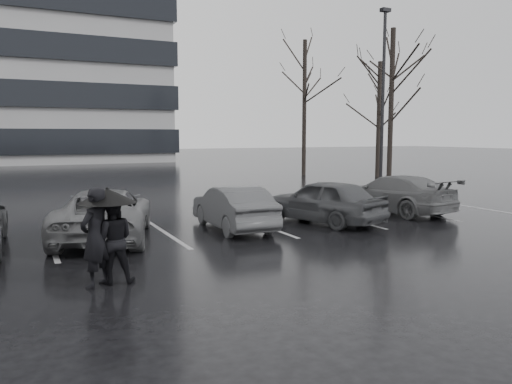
{
  "coord_description": "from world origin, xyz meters",
  "views": [
    {
      "loc": [
        -5.65,
        -10.54,
        2.57
      ],
      "look_at": [
        -0.1,
        1.0,
        1.1
      ],
      "focal_mm": 35.0,
      "sensor_mm": 36.0,
      "label": 1
    }
  ],
  "objects_px": {
    "car_main": "(323,201)",
    "car_east": "(393,194)",
    "car_west_b": "(105,214)",
    "tree_ne": "(379,120)",
    "tree_north": "(304,108)",
    "tree_east": "(391,107)",
    "car_west_a": "(233,207)",
    "lamp_post": "(383,109)",
    "pedestrian_right": "(112,240)",
    "pedestrian_left": "(95,237)"
  },
  "relations": [
    {
      "from": "car_main",
      "to": "car_east",
      "type": "relative_size",
      "value": 0.88
    },
    {
      "from": "car_west_b",
      "to": "car_main",
      "type": "bearing_deg",
      "value": -168.23
    },
    {
      "from": "tree_ne",
      "to": "tree_north",
      "type": "height_order",
      "value": "tree_north"
    },
    {
      "from": "car_west_b",
      "to": "tree_east",
      "type": "relative_size",
      "value": 0.56
    },
    {
      "from": "tree_ne",
      "to": "tree_north",
      "type": "relative_size",
      "value": 0.82
    },
    {
      "from": "car_west_a",
      "to": "car_west_b",
      "type": "relative_size",
      "value": 0.8
    },
    {
      "from": "car_west_a",
      "to": "lamp_post",
      "type": "distance_m",
      "value": 11.68
    },
    {
      "from": "car_west_a",
      "to": "tree_ne",
      "type": "relative_size",
      "value": 0.51
    },
    {
      "from": "car_west_b",
      "to": "tree_north",
      "type": "relative_size",
      "value": 0.53
    },
    {
      "from": "car_main",
      "to": "pedestrian_right",
      "type": "height_order",
      "value": "pedestrian_right"
    },
    {
      "from": "car_west_a",
      "to": "tree_east",
      "type": "xyz_separation_m",
      "value": [
        12.36,
        8.09,
        3.41
      ]
    },
    {
      "from": "pedestrian_right",
      "to": "tree_ne",
      "type": "height_order",
      "value": "tree_ne"
    },
    {
      "from": "car_east",
      "to": "lamp_post",
      "type": "xyz_separation_m",
      "value": [
        3.81,
        5.23,
        3.1
      ]
    },
    {
      "from": "pedestrian_left",
      "to": "pedestrian_right",
      "type": "bearing_deg",
      "value": 159.29
    },
    {
      "from": "tree_north",
      "to": "car_west_b",
      "type": "bearing_deg",
      "value": -134.7
    },
    {
      "from": "pedestrian_left",
      "to": "tree_north",
      "type": "xyz_separation_m",
      "value": [
        15.51,
        18.93,
        3.4
      ]
    },
    {
      "from": "car_west_a",
      "to": "car_west_b",
      "type": "distance_m",
      "value": 3.39
    },
    {
      "from": "tree_north",
      "to": "pedestrian_left",
      "type": "bearing_deg",
      "value": -129.33
    },
    {
      "from": "pedestrian_right",
      "to": "lamp_post",
      "type": "xyz_separation_m",
      "value": [
        13.61,
        9.36,
        2.97
      ]
    },
    {
      "from": "pedestrian_right",
      "to": "car_east",
      "type": "bearing_deg",
      "value": -146.61
    },
    {
      "from": "car_main",
      "to": "pedestrian_left",
      "type": "height_order",
      "value": "pedestrian_left"
    },
    {
      "from": "tree_east",
      "to": "car_west_a",
      "type": "bearing_deg",
      "value": -146.79
    },
    {
      "from": "car_east",
      "to": "pedestrian_left",
      "type": "bearing_deg",
      "value": 14.05
    },
    {
      "from": "car_west_b",
      "to": "pedestrian_left",
      "type": "bearing_deg",
      "value": 95.12
    },
    {
      "from": "pedestrian_right",
      "to": "car_main",
      "type": "bearing_deg",
      "value": -141.68
    },
    {
      "from": "car_west_a",
      "to": "car_west_b",
      "type": "bearing_deg",
      "value": -1.63
    },
    {
      "from": "pedestrian_right",
      "to": "tree_ne",
      "type": "relative_size",
      "value": 0.22
    },
    {
      "from": "pedestrian_left",
      "to": "lamp_post",
      "type": "distance_m",
      "value": 17.07
    },
    {
      "from": "pedestrian_right",
      "to": "tree_east",
      "type": "distance_m",
      "value": 20.34
    },
    {
      "from": "car_main",
      "to": "tree_east",
      "type": "bearing_deg",
      "value": -157.57
    },
    {
      "from": "car_west_a",
      "to": "tree_north",
      "type": "relative_size",
      "value": 0.42
    },
    {
      "from": "car_main",
      "to": "tree_ne",
      "type": "relative_size",
      "value": 0.54
    },
    {
      "from": "car_main",
      "to": "pedestrian_right",
      "type": "xyz_separation_m",
      "value": [
        -6.62,
        -3.49,
        0.12
      ]
    },
    {
      "from": "car_east",
      "to": "pedestrian_right",
      "type": "bearing_deg",
      "value": 14.15
    },
    {
      "from": "car_west_b",
      "to": "pedestrian_right",
      "type": "relative_size",
      "value": 2.95
    },
    {
      "from": "car_main",
      "to": "lamp_post",
      "type": "bearing_deg",
      "value": -158.55
    },
    {
      "from": "tree_ne",
      "to": "tree_north",
      "type": "xyz_separation_m",
      "value": [
        -3.5,
        3.0,
        0.75
      ]
    },
    {
      "from": "car_east",
      "to": "lamp_post",
      "type": "relative_size",
      "value": 0.53
    },
    {
      "from": "car_west_a",
      "to": "pedestrian_left",
      "type": "height_order",
      "value": "pedestrian_left"
    },
    {
      "from": "car_west_a",
      "to": "tree_ne",
      "type": "distance_m",
      "value": 19.38
    },
    {
      "from": "tree_east",
      "to": "tree_north",
      "type": "relative_size",
      "value": 0.94
    },
    {
      "from": "pedestrian_right",
      "to": "pedestrian_left",
      "type": "bearing_deg",
      "value": 29.82
    },
    {
      "from": "car_main",
      "to": "car_west_a",
      "type": "distance_m",
      "value": 2.77
    },
    {
      "from": "car_east",
      "to": "lamp_post",
      "type": "bearing_deg",
      "value": -134.77
    },
    {
      "from": "car_west_b",
      "to": "tree_east",
      "type": "xyz_separation_m",
      "value": [
        15.75,
        7.9,
        3.38
      ]
    },
    {
      "from": "car_west_a",
      "to": "tree_ne",
      "type": "bearing_deg",
      "value": -139.29
    },
    {
      "from": "pedestrian_right",
      "to": "tree_north",
      "type": "bearing_deg",
      "value": -118.4
    },
    {
      "from": "car_west_b",
      "to": "lamp_post",
      "type": "distance_m",
      "value": 14.55
    },
    {
      "from": "tree_east",
      "to": "tree_north",
      "type": "height_order",
      "value": "tree_north"
    },
    {
      "from": "car_west_a",
      "to": "lamp_post",
      "type": "height_order",
      "value": "lamp_post"
    }
  ]
}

